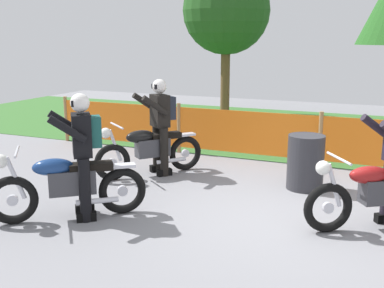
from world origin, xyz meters
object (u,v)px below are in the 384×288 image
(motorcycle_third, at_px, (149,150))
(motorcycle_lead, at_px, (67,185))
(motorcycle_trailing, at_px, (380,193))
(rider_lead, at_px, (83,149))
(spare_drum, at_px, (305,162))
(rider_third, at_px, (160,121))

(motorcycle_third, bearing_deg, motorcycle_lead, 38.55)
(motorcycle_trailing, relative_size, rider_lead, 1.04)
(rider_lead, height_order, spare_drum, rider_lead)
(rider_third, bearing_deg, motorcycle_third, 0.51)
(motorcycle_lead, relative_size, motorcycle_third, 1.02)
(rider_third, height_order, spare_drum, rider_third)
(motorcycle_trailing, distance_m, spare_drum, 1.72)
(motorcycle_lead, bearing_deg, motorcycle_third, -129.71)
(motorcycle_third, xyz_separation_m, spare_drum, (2.66, 0.31, -0.02))
(rider_lead, distance_m, rider_third, 2.29)
(motorcycle_third, relative_size, rider_lead, 0.97)
(motorcycle_lead, xyz_separation_m, motorcycle_trailing, (3.83, 1.29, -0.01))
(spare_drum, bearing_deg, motorcycle_lead, -136.20)
(rider_lead, height_order, rider_third, same)
(rider_lead, relative_size, rider_third, 1.00)
(motorcycle_third, xyz_separation_m, rider_lead, (0.16, -2.12, 0.49))
(motorcycle_trailing, xyz_separation_m, motorcycle_third, (-3.81, 0.97, -0.00))
(motorcycle_third, distance_m, spare_drum, 2.68)
(motorcycle_trailing, height_order, rider_third, rider_third)
(motorcycle_third, distance_m, rider_lead, 2.18)
(motorcycle_trailing, bearing_deg, rider_third, -50.77)
(spare_drum, bearing_deg, motorcycle_third, -173.39)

